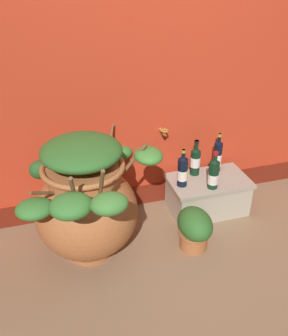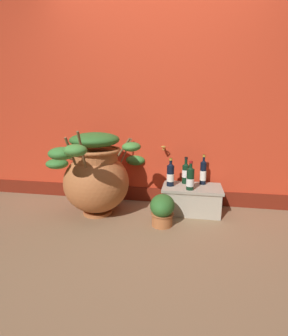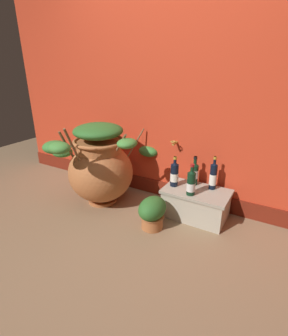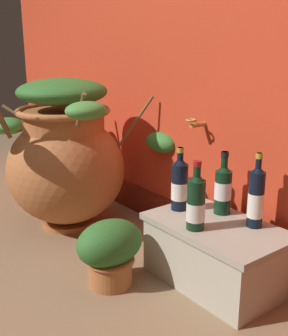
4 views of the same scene
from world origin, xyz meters
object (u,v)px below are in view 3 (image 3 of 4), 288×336
Objects in this scene: wine_bottle_left at (191,182)px; wine_bottle_right at (194,173)px; wine_bottle_middle at (213,176)px; wine_bottle_back at (174,174)px; terracotta_urn at (100,165)px; potted_shrub at (152,212)px.

wine_bottle_right is at bearing 102.91° from wine_bottle_left.
wine_bottle_back is at bearing -160.43° from wine_bottle_middle.
wine_bottle_back is (0.78, 0.21, -0.01)m from terracotta_urn.
wine_bottle_back is at bearing 155.25° from wine_bottle_left.
wine_bottle_left is 0.24m from wine_bottle_back.
wine_bottle_back reaches higher than wine_bottle_right.
wine_bottle_middle reaches higher than wine_bottle_left.
terracotta_urn is 1.18m from wine_bottle_middle.
wine_bottle_back reaches higher than potted_shrub.
wine_bottle_right is at bearing 67.86° from potted_shrub.
wine_bottle_left is 0.27m from wine_bottle_middle.
potted_shrub is (-0.40, -0.51, -0.26)m from wine_bottle_middle.
terracotta_urn is at bearing -173.36° from wine_bottle_left.
wine_bottle_back is 0.46m from potted_shrub.
wine_bottle_back is at bearing 83.32° from potted_shrub.
wine_bottle_left is at bearing -122.13° from wine_bottle_middle.
terracotta_urn reaches higher than wine_bottle_left.
terracotta_urn reaches higher than potted_shrub.
terracotta_urn is 1.00m from wine_bottle_right.
terracotta_urn is at bearing -163.25° from wine_bottle_middle.
wine_bottle_middle is 0.70m from potted_shrub.
wine_bottle_back is (-0.21, 0.10, 0.00)m from wine_bottle_left.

